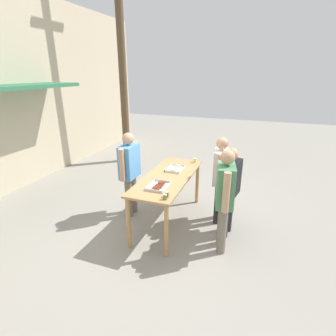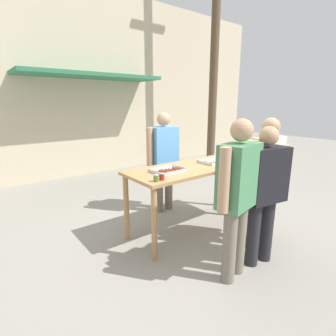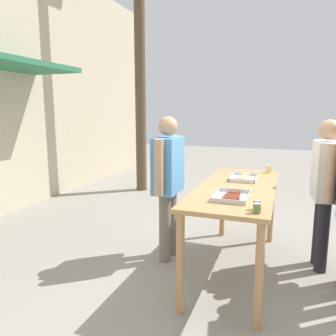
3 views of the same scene
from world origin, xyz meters
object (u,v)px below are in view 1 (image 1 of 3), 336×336
(condiment_jar_mustard, at_px, (165,197))
(condiment_jar_ketchup, at_px, (167,194))
(food_tray_sausages, at_px, (158,186))
(utility_pole, at_px, (121,42))
(person_server_behind_table, at_px, (130,168))
(person_customer_waiting_in_line, at_px, (229,186))
(food_tray_buns, at_px, (175,169))
(person_customer_with_cup, at_px, (220,173))
(person_customer_holding_hotdog, at_px, (225,194))
(beer_cup, at_px, (195,160))

(condiment_jar_mustard, xyz_separation_m, condiment_jar_ketchup, (0.09, 0.01, 0.00))
(food_tray_sausages, height_order, utility_pole, utility_pole)
(person_server_behind_table, bearing_deg, condiment_jar_mustard, -130.44)
(condiment_jar_mustard, relative_size, person_customer_waiting_in_line, 0.05)
(food_tray_buns, distance_m, person_customer_with_cup, 0.85)
(food_tray_buns, relative_size, condiment_jar_ketchup, 5.08)
(food_tray_sausages, distance_m, person_customer_holding_hotdog, 1.06)
(condiment_jar_ketchup, xyz_separation_m, person_server_behind_table, (0.83, 1.06, -0.00))
(utility_pole, bearing_deg, food_tray_sausages, -144.53)
(condiment_jar_ketchup, xyz_separation_m, person_customer_with_cup, (1.16, -0.60, -0.01))
(person_customer_holding_hotdog, bearing_deg, beer_cup, -159.74)
(condiment_jar_mustard, xyz_separation_m, person_customer_with_cup, (1.25, -0.59, -0.01))
(food_tray_sausages, distance_m, beer_cup, 1.41)
(beer_cup, xyz_separation_m, person_customer_holding_hotdog, (-1.34, -0.81, -0.01))
(person_customer_waiting_in_line, bearing_deg, person_customer_with_cup, -140.65)
(person_customer_with_cup, distance_m, person_customer_waiting_in_line, 0.45)
(food_tray_sausages, bearing_deg, condiment_jar_ketchup, -138.74)
(person_customer_with_cup, bearing_deg, person_server_behind_table, -83.92)
(person_server_behind_table, distance_m, utility_pole, 4.23)
(utility_pole, bearing_deg, beer_cup, -127.68)
(condiment_jar_mustard, relative_size, utility_pole, 0.01)
(person_server_behind_table, relative_size, person_customer_with_cup, 1.02)
(condiment_jar_ketchup, distance_m, person_customer_with_cup, 1.31)
(condiment_jar_ketchup, distance_m, utility_pole, 5.31)
(food_tray_sausages, relative_size, condiment_jar_ketchup, 5.11)
(beer_cup, bearing_deg, person_customer_holding_hotdog, -149.06)
(condiment_jar_ketchup, bearing_deg, person_customer_waiting_in_line, -46.65)
(person_customer_waiting_in_line, bearing_deg, utility_pole, -120.18)
(person_customer_with_cup, bearing_deg, utility_pole, -133.48)
(beer_cup, distance_m, person_customer_holding_hotdog, 1.57)
(food_tray_buns, xyz_separation_m, condiment_jar_mustard, (-1.23, -0.26, 0.02))
(person_customer_with_cup, relative_size, utility_pole, 0.24)
(condiment_jar_mustard, height_order, person_customer_with_cup, person_customer_with_cup)
(beer_cup, distance_m, utility_pole, 4.27)
(food_tray_sausages, xyz_separation_m, person_customer_holding_hotdog, (0.05, -1.05, 0.02))
(food_tray_buns, bearing_deg, person_customer_holding_hotdog, -127.60)
(condiment_jar_ketchup, relative_size, person_server_behind_table, 0.05)
(food_tray_buns, distance_m, condiment_jar_mustard, 1.25)
(person_customer_holding_hotdog, bearing_deg, utility_pole, -144.95)
(food_tray_buns, relative_size, person_server_behind_table, 0.25)
(food_tray_sausages, distance_m, condiment_jar_ketchup, 0.38)
(food_tray_buns, distance_m, person_server_behind_table, 0.87)
(condiment_jar_mustard, bearing_deg, condiment_jar_ketchup, 4.97)
(food_tray_buns, bearing_deg, beer_cup, -25.18)
(food_tray_sausages, relative_size, food_tray_buns, 1.01)
(food_tray_sausages, height_order, person_server_behind_table, person_server_behind_table)
(person_customer_with_cup, bearing_deg, person_customer_waiting_in_line, 23.95)
(person_server_behind_table, xyz_separation_m, person_customer_with_cup, (0.33, -1.66, -0.01))
(condiment_jar_mustard, xyz_separation_m, utility_pole, (3.89, 2.76, 2.48))
(person_customer_holding_hotdog, bearing_deg, person_customer_with_cup, -176.89)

